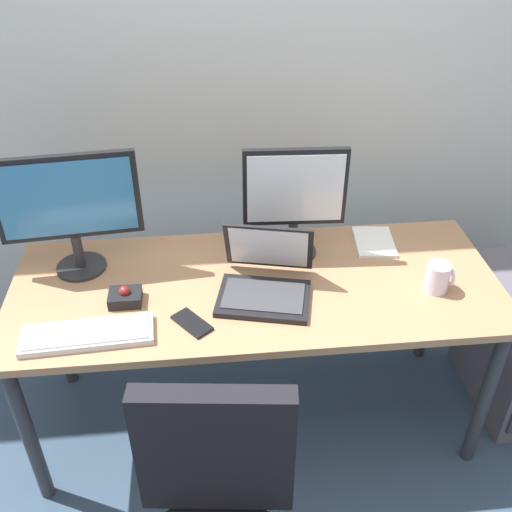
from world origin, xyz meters
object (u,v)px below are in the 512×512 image
at_px(monitor_side, 295,197).
at_px(paper_notepad, 374,242).
at_px(coffee_mug, 438,277).
at_px(trackball_mouse, 125,297).
at_px(cell_phone, 192,323).
at_px(keyboard, 87,334).
at_px(monitor_main, 68,205).
at_px(laptop, 265,279).

xyz_separation_m(monitor_side, paper_notepad, (0.33, 0.03, -0.24)).
bearing_deg(coffee_mug, trackball_mouse, 177.90).
distance_m(coffee_mug, paper_notepad, 0.34).
bearing_deg(coffee_mug, paper_notepad, 114.05).
bearing_deg(paper_notepad, cell_phone, -150.55).
height_order(monitor_side, keyboard, monitor_side).
height_order(monitor_side, trackball_mouse, monitor_side).
height_order(monitor_main, trackball_mouse, monitor_main).
bearing_deg(cell_phone, coffee_mug, -31.68).
distance_m(trackball_mouse, cell_phone, 0.26).
distance_m(monitor_main, trackball_mouse, 0.37).
xyz_separation_m(monitor_main, laptop, (0.66, -0.20, -0.21)).
xyz_separation_m(trackball_mouse, coffee_mug, (1.07, -0.04, 0.03)).
distance_m(laptop, paper_notepad, 0.53).
bearing_deg(monitor_main, trackball_mouse, -50.17).
xyz_separation_m(monitor_main, trackball_mouse, (0.18, -0.21, -0.24)).
height_order(trackball_mouse, paper_notepad, trackball_mouse).
height_order(keyboard, cell_phone, keyboard).
relative_size(trackball_mouse, cell_phone, 0.77).
distance_m(paper_notepad, cell_phone, 0.82).
xyz_separation_m(paper_notepad, cell_phone, (-0.71, -0.40, -0.00)).
bearing_deg(monitor_main, monitor_side, 1.56).
height_order(coffee_mug, cell_phone, coffee_mug).
distance_m(monitor_main, monitor_side, 0.79).
distance_m(monitor_side, coffee_mug, 0.57).
bearing_deg(cell_phone, laptop, -8.21).
height_order(keyboard, trackball_mouse, trackball_mouse).
bearing_deg(cell_phone, paper_notepad, -8.69).
bearing_deg(paper_notepad, monitor_side, -174.18).
height_order(keyboard, laptop, laptop).
distance_m(monitor_side, keyboard, 0.85).
distance_m(monitor_main, paper_notepad, 1.15).
relative_size(monitor_main, keyboard, 1.17).
xyz_separation_m(monitor_main, monitor_side, (0.79, 0.02, -0.02)).
xyz_separation_m(monitor_side, coffee_mug, (0.47, -0.27, -0.19)).
xyz_separation_m(laptop, coffee_mug, (0.60, -0.05, 0.00)).
bearing_deg(laptop, monitor_main, 163.00).
bearing_deg(keyboard, paper_notepad, 22.60).
xyz_separation_m(monitor_side, laptop, (-0.13, -0.22, -0.19)).
bearing_deg(laptop, monitor_side, 59.84).
relative_size(paper_notepad, cell_phone, 1.46).
bearing_deg(trackball_mouse, paper_notepad, 15.94).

